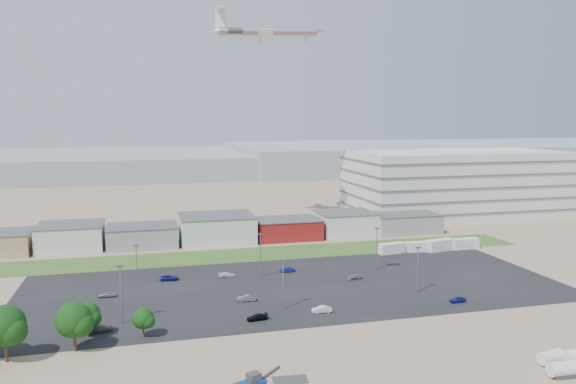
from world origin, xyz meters
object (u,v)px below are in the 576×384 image
object	(u,v)px
parked_car_6	(227,275)
parked_car_9	(169,278)
parked_car_10	(100,328)
parked_car_2	(458,299)
parked_car_4	(246,298)
parked_car_11	(287,270)
parked_car_12	(354,277)
parked_car_13	(322,309)
parked_car_5	(107,294)
parked_car_8	(393,263)
parked_car_3	(257,317)
airliner	(268,32)
box_trailer_a	(392,248)
storage_tank_nw	(551,357)

from	to	relation	value
parked_car_6	parked_car_9	world-z (taller)	parked_car_9
parked_car_10	parked_car_9	bearing A→B (deg)	-30.15
parked_car_2	parked_car_10	distance (m)	69.90
parked_car_4	parked_car_11	size ratio (longest dim) A/B	1.02
parked_car_11	parked_car_12	xyz separation A→B (m)	(13.62, -9.80, -0.09)
parked_car_12	parked_car_13	distance (m)	24.57
parked_car_10	parked_car_12	xyz separation A→B (m)	(55.39, 19.49, -0.09)
parked_car_4	parked_car_10	bearing A→B (deg)	-62.64
parked_car_5	parked_car_8	size ratio (longest dim) A/B	1.12
parked_car_3	parked_car_10	xyz separation A→B (m)	(-27.97, 1.34, 0.05)
parked_car_8	parked_car_3	bearing A→B (deg)	132.62
parked_car_2	parked_car_4	xyz separation A→B (m)	(-41.85, 11.61, 0.06)
parked_car_12	parked_car_2	bearing A→B (deg)	27.36
parked_car_9	parked_car_11	size ratio (longest dim) A/B	1.14
parked_car_6	parked_car_8	size ratio (longest dim) A/B	1.28
airliner	parked_car_3	distance (m)	117.47
parked_car_6	parked_car_8	world-z (taller)	parked_car_6
parked_car_8	parked_car_2	bearing A→B (deg)	-173.57
parked_car_4	parked_car_9	size ratio (longest dim) A/B	0.90
parked_car_2	parked_car_5	size ratio (longest dim) A/B	0.96
box_trailer_a	parked_car_12	world-z (taller)	box_trailer_a
storage_tank_nw	parked_car_3	xyz separation A→B (m)	(-39.78, 30.00, -0.63)
parked_car_3	parked_car_10	size ratio (longest dim) A/B	0.92
parked_car_8	parked_car_13	xyz separation A→B (m)	(-28.98, -29.64, 0.11)
parked_car_3	parked_car_12	xyz separation A→B (m)	(27.42, 20.83, -0.04)
parked_car_8	parked_car_9	bearing A→B (deg)	96.38
parked_car_5	parked_car_13	distance (m)	45.74
parked_car_10	parked_car_11	distance (m)	51.02
box_trailer_a	parked_car_3	world-z (taller)	box_trailer_a
parked_car_2	storage_tank_nw	bearing A→B (deg)	-7.38
storage_tank_nw	parked_car_10	distance (m)	74.65
parked_car_13	airliner	bearing A→B (deg)	177.88
parked_car_3	parked_car_11	distance (m)	33.59
box_trailer_a	parked_car_10	world-z (taller)	box_trailer_a
parked_car_5	parked_car_6	xyz separation A→B (m)	(26.76, 8.69, -0.02)
airliner	parked_car_6	world-z (taller)	airliner
storage_tank_nw	parked_car_8	world-z (taller)	storage_tank_nw
airliner	parked_car_5	world-z (taller)	airliner
box_trailer_a	parked_car_9	world-z (taller)	box_trailer_a
airliner	parked_car_2	bearing A→B (deg)	-66.93
parked_car_2	parked_car_13	bearing A→B (deg)	-95.64
box_trailer_a	parked_car_5	bearing A→B (deg)	-174.52
parked_car_11	parked_car_12	size ratio (longest dim) A/B	1.03
parked_car_5	parked_car_13	bearing A→B (deg)	65.02
parked_car_9	parked_car_10	distance (m)	32.28
storage_tank_nw	parked_car_12	size ratio (longest dim) A/B	1.08
parked_car_10	parked_car_11	bearing A→B (deg)	-60.79
storage_tank_nw	parked_car_6	world-z (taller)	storage_tank_nw
parked_car_5	parked_car_13	world-z (taller)	parked_car_13
storage_tank_nw	parked_car_3	world-z (taller)	storage_tank_nw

